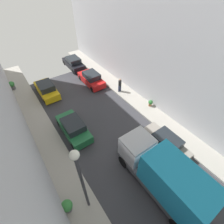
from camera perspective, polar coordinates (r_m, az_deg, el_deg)
name	(u,v)px	position (r m, az deg, el deg)	size (l,w,h in m)	color
ground	(136,162)	(13.61, 8.45, -16.89)	(32.00, 32.00, 0.00)	#38383D
sidewalk_left	(79,201)	(12.43, -11.43, -28.23)	(2.00, 44.00, 0.15)	#A8A399
sidewalk_right	(177,133)	(16.19, 21.91, -6.79)	(2.00, 44.00, 0.15)	#A8A399
parked_car_left_2	(74,128)	(14.98, -13.39, -5.43)	(1.78, 4.20, 1.57)	#1E6638
parked_car_left_3	(47,89)	(20.42, -22.03, 7.38)	(1.78, 4.20, 1.57)	gold
parked_car_right_2	(165,143)	(14.21, 18.09, -10.43)	(1.78, 4.20, 1.57)	gray
parked_car_right_3	(91,79)	(21.03, -7.28, 11.53)	(1.78, 4.20, 1.57)	red
parked_car_right_4	(74,63)	(25.18, -13.36, 16.39)	(1.78, 4.20, 1.57)	black
delivery_truck	(164,175)	(11.47, 17.91, -20.47)	(2.26, 6.60, 3.38)	#4C4C51
pedestrian	(120,85)	(19.15, 2.77, 9.60)	(0.40, 0.36, 1.72)	#2D334C
potted_plant_0	(12,85)	(23.08, -31.75, 8.06)	(0.64, 0.64, 1.03)	slate
potted_plant_1	(67,206)	(11.80, -15.55, -29.31)	(0.71, 0.71, 1.01)	slate
potted_plant_4	(150,103)	(17.78, 13.38, 3.17)	(0.48, 0.48, 0.72)	brown
lamp_post	(81,177)	(8.51, -10.95, -21.52)	(0.44, 0.44, 6.12)	#333338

